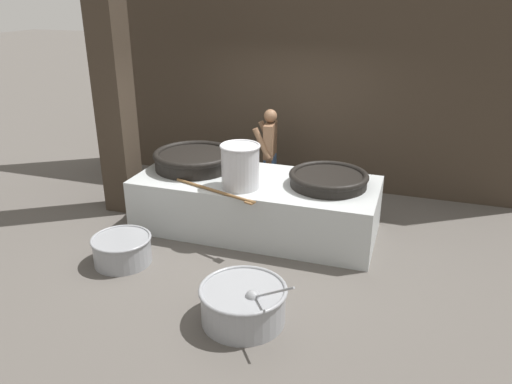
# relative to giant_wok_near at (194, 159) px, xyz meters

# --- Properties ---
(ground_plane) EXTENTS (60.00, 60.00, 0.00)m
(ground_plane) POSITION_rel_giant_wok_near_xyz_m (1.05, -0.18, -0.93)
(ground_plane) COLOR #56514C
(back_wall) EXTENTS (7.96, 0.24, 4.15)m
(back_wall) POSITION_rel_giant_wok_near_xyz_m (1.05, 1.94, 1.15)
(back_wall) COLOR #382D23
(back_wall) RESTS_ON ground_plane
(support_pillar) EXTENTS (0.45, 0.45, 4.15)m
(support_pillar) POSITION_rel_giant_wok_near_xyz_m (-1.23, -0.09, 1.15)
(support_pillar) COLOR #382D23
(support_pillar) RESTS_ON ground_plane
(hearth_platform) EXTENTS (3.46, 1.45, 0.78)m
(hearth_platform) POSITION_rel_giant_wok_near_xyz_m (1.05, -0.18, -0.53)
(hearth_platform) COLOR #B2B7B7
(hearth_platform) RESTS_ON ground_plane
(giant_wok_near) EXTENTS (1.23, 1.23, 0.26)m
(giant_wok_near) POSITION_rel_giant_wok_near_xyz_m (0.00, 0.00, 0.00)
(giant_wok_near) COLOR black
(giant_wok_near) RESTS_ON hearth_platform
(giant_wok_far) EXTENTS (1.10, 1.10, 0.19)m
(giant_wok_far) POSITION_rel_giant_wok_near_xyz_m (2.07, -0.09, -0.04)
(giant_wok_far) COLOR black
(giant_wok_far) RESTS_ON hearth_platform
(stock_pot) EXTENTS (0.55, 0.55, 0.61)m
(stock_pot) POSITION_rel_giant_wok_near_xyz_m (0.94, -0.53, 0.17)
(stock_pot) COLOR #B7B7BC
(stock_pot) RESTS_ON hearth_platform
(stirring_paddle) EXTENTS (1.31, 0.50, 0.04)m
(stirring_paddle) POSITION_rel_giant_wok_near_xyz_m (0.71, -0.82, -0.12)
(stirring_paddle) COLOR brown
(stirring_paddle) RESTS_ON hearth_platform
(cook) EXTENTS (0.38, 0.58, 1.53)m
(cook) POSITION_rel_giant_wok_near_xyz_m (0.89, 0.98, -0.10)
(cook) COLOR brown
(cook) RESTS_ON ground_plane
(prep_bowl_vegetables) EXTENTS (1.12, 0.95, 0.79)m
(prep_bowl_vegetables) POSITION_rel_giant_wok_near_xyz_m (1.61, -2.32, -0.70)
(prep_bowl_vegetables) COLOR gray
(prep_bowl_vegetables) RESTS_ON ground_plane
(prep_bowl_meat) EXTENTS (0.77, 0.77, 0.36)m
(prep_bowl_meat) POSITION_rel_giant_wok_near_xyz_m (-0.29, -1.66, -0.73)
(prep_bowl_meat) COLOR gray
(prep_bowl_meat) RESTS_ON ground_plane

